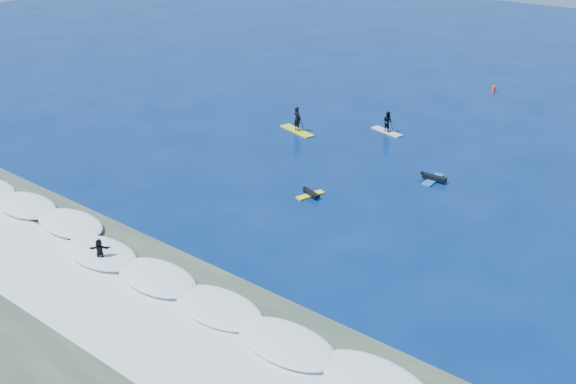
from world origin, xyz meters
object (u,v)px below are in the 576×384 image
Objects in this scene: prone_paddler_near at (311,194)px; prone_paddler_far at (433,178)px; marker_buoy at (494,88)px; wave_surfer at (100,251)px; sup_paddler_center at (387,123)px; sup_paddler_left at (297,123)px.

prone_paddler_near is 0.85× the size of prone_paddler_far.
wave_surfer is at bearing -95.90° from marker_buoy.
marker_buoy is (-4.46, 21.33, 0.16)m from prone_paddler_far.
sup_paddler_center reaches higher than wave_surfer.
prone_paddler_far is at bearing -18.41° from prone_paddler_near.
wave_surfer is (-3.75, -12.86, 0.60)m from prone_paddler_near.
prone_paddler_near is 1.21× the size of wave_surfer.
prone_paddler_far is (6.89, -5.99, -0.56)m from sup_paddler_center.
sup_paddler_left reaches higher than wave_surfer.
sup_paddler_left is at bearing 59.34° from prone_paddler_near.
prone_paddler_near is 28.05m from marker_buoy.
sup_paddler_left is 4.58× the size of marker_buoy.
sup_paddler_left is 6.97m from sup_paddler_center.
prone_paddler_far is 21.80m from marker_buoy.
sup_paddler_center is 1.76× the size of wave_surfer.
sup_paddler_center is at bearing 26.65° from prone_paddler_near.
wave_surfer is at bearing -178.36° from prone_paddler_near.
prone_paddler_far is at bearing 6.59° from sup_paddler_left.
prone_paddler_far is 21.42m from wave_surfer.
marker_buoy is (2.42, 15.35, -0.40)m from sup_paddler_center.
sup_paddler_center is 1.46× the size of prone_paddler_near.
wave_surfer is at bearing 154.90° from prone_paddler_far.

